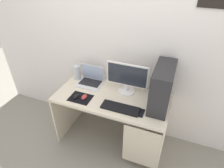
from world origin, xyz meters
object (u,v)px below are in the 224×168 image
keyboard (120,108)px  cell_phone (141,113)px  pc_tower (162,87)px  monitor (127,78)px  laptop (91,80)px  speaker (77,72)px  mouse_left (84,97)px  mouse_right (76,96)px

keyboard → cell_phone: 0.22m
pc_tower → monitor: pc_tower is taller
laptop → speaker: laptop is taller
mouse_left → cell_phone: (0.68, -0.01, -0.02)m
pc_tower → cell_phone: size_ratio=3.78×
pc_tower → laptop: (-0.91, 0.12, -0.19)m
monitor → keyboard: 0.37m
mouse_right → mouse_left: bearing=14.7°
mouse_left → keyboard: bearing=-2.5°
monitor → cell_phone: (0.26, -0.31, -0.19)m
pc_tower → mouse_right: 0.98m
pc_tower → keyboard: size_ratio=1.17×
monitor → mouse_right: 0.63m
monitor → speaker: monitor is taller
monitor → cell_phone: bearing=-50.3°
pc_tower → monitor: size_ratio=0.99×
laptop → speaker: 0.22m
laptop → keyboard: 0.63m
laptop → monitor: bearing=-2.9°
keyboard → mouse_left: 0.45m
speaker → monitor: bearing=-3.9°
monitor → cell_phone: monitor is taller
monitor → laptop: (-0.49, 0.02, -0.15)m
monitor → mouse_left: (-0.42, -0.30, -0.18)m
mouse_left → cell_phone: mouse_left is taller
laptop → mouse_left: laptop is taller
laptop → mouse_right: laptop is taller
speaker → mouse_right: (0.19, -0.38, -0.08)m
pc_tower → mouse_left: pc_tower is taller
speaker → cell_phone: bearing=-20.5°
laptop → mouse_right: (-0.02, -0.35, -0.02)m
laptop → keyboard: laptop is taller
laptop → cell_phone: 0.82m
cell_phone → laptop: bearing=156.0°
speaker → keyboard: size_ratio=0.46×
laptop → cell_phone: bearing=-24.0°
mouse_right → laptop: bearing=86.8°
mouse_right → keyboard: bearing=0.5°
pc_tower → monitor: bearing=167.0°
monitor → mouse_left: bearing=-144.1°
keyboard → mouse_left: size_ratio=4.38×
keyboard → mouse_left: bearing=177.5°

